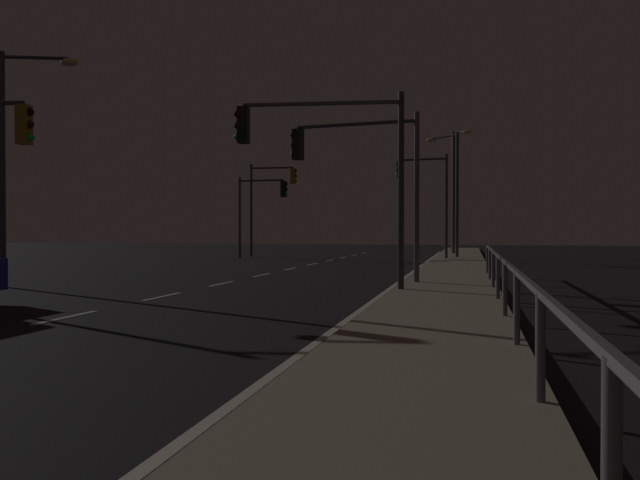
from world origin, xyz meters
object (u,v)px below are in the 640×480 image
object	(u,v)px
traffic_light_overhead_east	(270,192)
street_lamp_corner	(453,181)
traffic_light_far_right	(325,150)
traffic_light_far_left	(358,164)
street_lamp_far_end	(456,180)
traffic_light_mid_left	(261,201)
traffic_light_near_left	(425,187)
street_lamp_median	(452,182)
street_lamp_across_street	(16,144)

from	to	relation	value
traffic_light_overhead_east	street_lamp_corner	xyz separation A→B (m)	(10.99, 7.75, 1.09)
traffic_light_far_right	traffic_light_far_left	world-z (taller)	traffic_light_far_right
traffic_light_far_right	street_lamp_corner	bearing A→B (deg)	85.25
traffic_light_far_left	street_lamp_far_end	world-z (taller)	street_lamp_far_end
traffic_light_mid_left	street_lamp_corner	xyz separation A→B (m)	(10.85, 9.99, 1.72)
traffic_light_near_left	street_lamp_median	xyz separation A→B (m)	(1.39, 1.76, 0.36)
traffic_light_far_left	street_lamp_across_street	xyz separation A→B (m)	(-9.52, -2.88, 0.50)
traffic_light_far_left	street_lamp_far_end	distance (m)	24.04
street_lamp_median	traffic_light_overhead_east	bearing A→B (deg)	173.75
traffic_light_near_left	traffic_light_mid_left	world-z (taller)	traffic_light_near_left
traffic_light_far_right	street_lamp_median	distance (m)	21.75
street_lamp_corner	street_lamp_across_street	bearing A→B (deg)	-110.94
traffic_light_mid_left	street_lamp_median	xyz separation A→B (m)	(11.00, 1.02, 1.02)
street_lamp_median	street_lamp_corner	world-z (taller)	street_lamp_corner
traffic_light_far_right	street_lamp_far_end	world-z (taller)	street_lamp_far_end
traffic_light_near_left	traffic_light_mid_left	distance (m)	9.67
traffic_light_far_right	street_lamp_corner	size ratio (longest dim) A/B	0.60
traffic_light_near_left	traffic_light_far_left	xyz separation A→B (m)	(-0.92, -16.91, -0.39)
traffic_light_far_left	street_lamp_across_street	distance (m)	9.96
traffic_light_near_left	street_lamp_corner	xyz separation A→B (m)	(1.24, 10.73, 1.05)
street_lamp_median	street_lamp_far_end	size ratio (longest dim) A/B	0.90
street_lamp_median	street_lamp_corner	distance (m)	8.99
street_lamp_across_street	traffic_light_far_right	bearing A→B (deg)	-0.07
street_lamp_median	traffic_light_mid_left	bearing A→B (deg)	-174.70
traffic_light_far_left	traffic_light_mid_left	bearing A→B (deg)	116.22
traffic_light_mid_left	street_lamp_median	size ratio (longest dim) A/B	0.69
street_lamp_median	street_lamp_corner	bearing A→B (deg)	90.97
street_lamp_far_end	traffic_light_far_right	bearing A→B (deg)	-96.00
traffic_light_mid_left	street_lamp_corner	bearing A→B (deg)	42.62
traffic_light_far_right	traffic_light_near_left	size ratio (longest dim) A/B	0.90
traffic_light_overhead_east	street_lamp_across_street	xyz separation A→B (m)	(-0.69, -22.78, 0.15)
traffic_light_far_right	street_lamp_across_street	size ratio (longest dim) A/B	0.74
traffic_light_far_right	street_lamp_far_end	bearing A→B (deg)	84.00
traffic_light_far_left	street_lamp_median	world-z (taller)	street_lamp_median
traffic_light_overhead_east	street_lamp_median	bearing A→B (deg)	-6.25
traffic_light_far_right	street_lamp_median	xyz separation A→B (m)	(2.69, 21.57, 0.67)
traffic_light_mid_left	street_lamp_across_street	size ratio (longest dim) A/B	0.71
traffic_light_near_left	street_lamp_across_street	world-z (taller)	street_lamp_across_street
traffic_light_mid_left	street_lamp_median	world-z (taller)	street_lamp_median
traffic_light_mid_left	street_lamp_far_end	xyz separation A→B (m)	(11.13, 6.23, 1.48)
traffic_light_overhead_east	traffic_light_far_right	bearing A→B (deg)	-69.65
traffic_light_far_left	traffic_light_mid_left	size ratio (longest dim) A/B	1.03
traffic_light_mid_left	traffic_light_far_right	bearing A→B (deg)	-67.97
traffic_light_far_left	street_lamp_median	size ratio (longest dim) A/B	0.71
street_lamp_corner	traffic_light_far_left	bearing A→B (deg)	-94.46
traffic_light_overhead_east	traffic_light_mid_left	distance (m)	2.33
traffic_light_overhead_east	street_lamp_across_street	bearing A→B (deg)	-91.73
traffic_light_far_right	traffic_light_overhead_east	size ratio (longest dim) A/B	0.87
traffic_light_far_right	street_lamp_median	size ratio (longest dim) A/B	0.72
traffic_light_mid_left	street_lamp_corner	distance (m)	14.85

